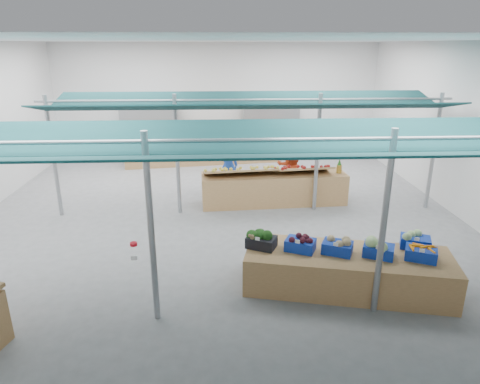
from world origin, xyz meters
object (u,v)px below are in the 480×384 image
at_px(crate_stack, 379,274).
at_px(vendor_right, 290,165).
at_px(veg_counter, 347,271).
at_px(fruit_counter, 274,189).
at_px(vendor_left, 228,165).

height_order(crate_stack, vendor_right, vendor_right).
relative_size(veg_counter, fruit_counter, 0.91).
bearing_deg(veg_counter, fruit_counter, 112.12).
bearing_deg(veg_counter, vendor_left, 122.06).
relative_size(vendor_left, vendor_right, 1.00).
distance_m(crate_stack, vendor_right, 5.62).
bearing_deg(crate_stack, vendor_right, 96.83).
bearing_deg(fruit_counter, veg_counter, -83.78).
bearing_deg(fruit_counter, vendor_left, 134.18).
height_order(veg_counter, crate_stack, veg_counter).
bearing_deg(vendor_right, crate_stack, 93.52).
relative_size(fruit_counter, vendor_right, 2.50).
height_order(fruit_counter, vendor_left, vendor_left).
distance_m(veg_counter, vendor_right, 5.48).
xyz_separation_m(fruit_counter, vendor_right, (0.60, 1.10, 0.36)).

